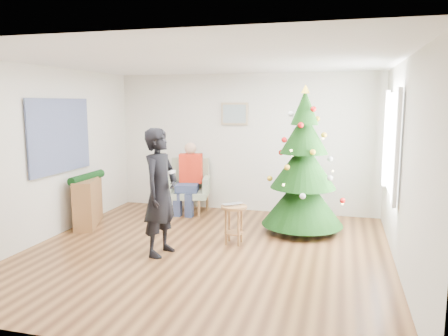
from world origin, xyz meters
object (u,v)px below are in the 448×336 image
(stool, at_px, (234,224))
(console, at_px, (88,202))
(standing_man, at_px, (160,192))
(armchair, at_px, (189,193))
(christmas_tree, at_px, (303,167))

(stool, distance_m, console, 2.64)
(standing_man, height_order, console, standing_man)
(console, bearing_deg, armchair, 22.71)
(christmas_tree, relative_size, stool, 4.08)
(christmas_tree, height_order, standing_man, christmas_tree)
(console, bearing_deg, christmas_tree, -12.15)
(console, bearing_deg, standing_man, -50.64)
(armchair, bearing_deg, standing_man, -92.11)
(standing_man, relative_size, console, 1.73)
(stool, distance_m, standing_man, 1.23)
(christmas_tree, relative_size, standing_man, 1.35)
(christmas_tree, distance_m, standing_man, 2.36)
(stool, relative_size, standing_man, 0.33)
(stool, height_order, armchair, armchair)
(armchair, xyz_separation_m, standing_man, (0.42, -2.29, 0.49))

